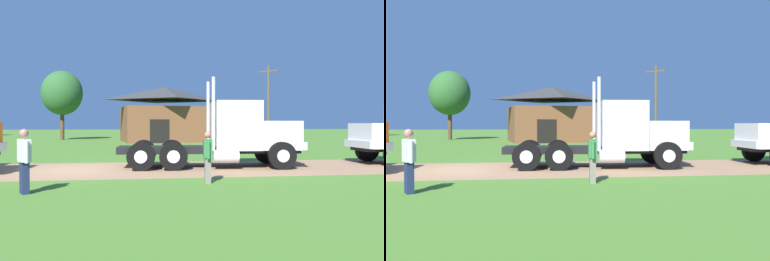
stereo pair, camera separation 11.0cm
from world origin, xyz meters
The scene contains 8 objects.
ground_plane centered at (0.00, 0.00, 0.00)m, with size 200.00×200.00×0.00m, color #477527.
dirt_track centered at (0.00, 0.00, 0.00)m, with size 120.00×5.37×0.01m, color #99714F.
truck_foreground_white centered at (6.54, 0.33, 1.32)m, with size 7.70×2.91×3.67m.
visitor_standing_near centered at (4.65, -3.79, 0.85)m, with size 0.30×0.62×1.59m.
visitor_walking_mid centered at (-0.40, -4.89, 0.92)m, with size 0.45×0.61×1.69m.
shed_building centered at (5.02, 23.41, 2.69)m, with size 9.82×8.68×5.55m.
utility_pole_near centered at (16.01, 23.55, 4.23)m, with size 1.61×1.70×7.96m.
tree_mid centered at (-6.18, 28.73, 5.21)m, with size 4.51×4.51×7.72m.
Camera 2 is at (2.74, -15.22, 1.84)m, focal length 35.38 mm.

